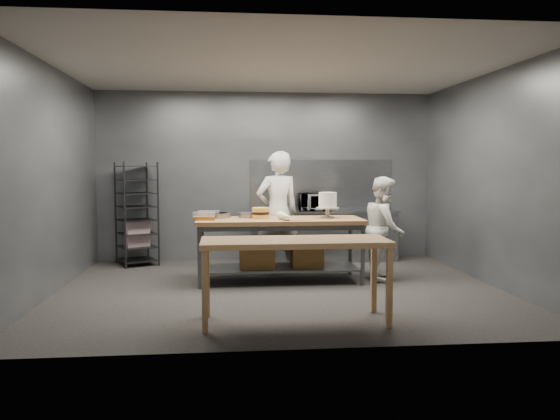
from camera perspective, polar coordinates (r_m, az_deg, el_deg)
The scene contains 16 objects.
ground at distance 7.57m, azimuth 0.01°, elevation -8.23°, with size 6.00×6.00×0.00m, color black.
back_wall at distance 9.87m, azimuth -1.43°, elevation 3.55°, with size 6.00×0.04×3.00m, color #4C4F54.
work_table at distance 7.96m, azimuth -0.10°, elevation -3.40°, with size 2.40×0.90×0.92m.
near_counter at distance 5.84m, azimuth 1.58°, elevation -3.92°, with size 2.00×0.70×0.90m.
back_counter at distance 9.75m, azimuth 4.60°, elevation -2.65°, with size 2.60×0.60×0.90m.
splashback_panel at distance 9.98m, azimuth 4.32°, elevation 2.69°, with size 2.60×0.02×0.90m, color slate.
speed_rack at distance 9.60m, azimuth -14.75°, elevation -0.48°, with size 0.82×0.84×1.75m.
chef_behind at distance 8.55m, azimuth -0.25°, elevation -0.26°, with size 0.70×0.46×1.91m, color silver.
chef_right at distance 8.24m, azimuth 10.83°, elevation -1.86°, with size 0.74×0.58×1.53m, color white.
microwave at distance 9.67m, azimuth 3.67°, elevation 0.85°, with size 0.54×0.37×0.30m, color black.
frosted_cake_stand at distance 8.02m, azimuth 5.00°, elevation 0.86°, with size 0.34×0.34×0.38m.
layer_cake at distance 7.92m, azimuth -2.03°, elevation -0.33°, with size 0.25×0.25×0.16m.
cake_pans at distance 8.06m, azimuth -5.41°, elevation -0.56°, with size 0.71×0.30×0.07m.
piping_bag at distance 7.64m, azimuth 0.60°, elevation -0.65°, with size 0.12×0.12×0.38m, color white.
offset_spatula at distance 7.64m, azimuth 1.35°, elevation -1.07°, with size 0.36×0.02×0.02m.
pastry_clamshells at distance 7.91m, azimuth -7.70°, elevation -0.55°, with size 0.37×0.46×0.11m.
Camera 1 is at (-0.73, -7.34, 1.68)m, focal length 35.00 mm.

